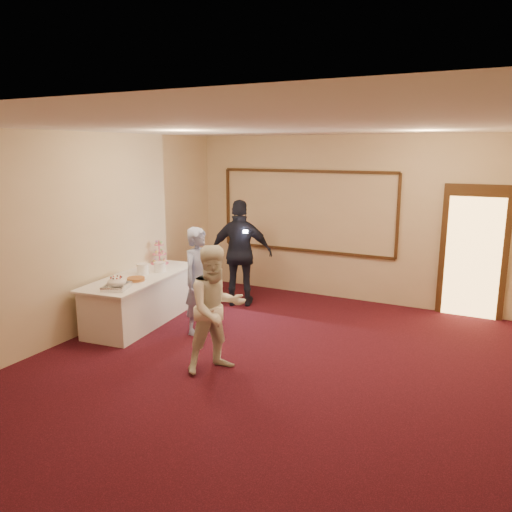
{
  "coord_description": "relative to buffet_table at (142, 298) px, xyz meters",
  "views": [
    {
      "loc": [
        2.58,
        -5.3,
        2.75
      ],
      "look_at": [
        -0.78,
        1.34,
        1.15
      ],
      "focal_mm": 35.0,
      "sensor_mm": 36.0,
      "label": 1
    }
  ],
  "objects": [
    {
      "name": "floor",
      "position": [
        2.56,
        -0.76,
        -0.39
      ],
      "size": [
        7.0,
        7.0,
        0.0
      ],
      "primitive_type": "plane",
      "color": "black",
      "rests_on": "ground"
    },
    {
      "name": "cupcake_stand",
      "position": [
        -0.26,
        0.82,
        0.55
      ],
      "size": [
        0.31,
        0.31,
        0.46
      ],
      "color": "#E25B86",
      "rests_on": "buffet_table"
    },
    {
      "name": "plate_stack_a",
      "position": [
        -0.03,
        0.09,
        0.47
      ],
      "size": [
        0.21,
        0.21,
        0.17
      ],
      "color": "white",
      "rests_on": "buffet_table"
    },
    {
      "name": "tart",
      "position": [
        0.18,
        -0.33,
        0.41
      ],
      "size": [
        0.31,
        0.31,
        0.06
      ],
      "color": "white",
      "rests_on": "buffet_table"
    },
    {
      "name": "camera_flash",
      "position": [
        1.21,
        1.29,
        0.99
      ],
      "size": [
        0.08,
        0.05,
        0.05
      ],
      "primitive_type": "cube",
      "rotation": [
        0.0,
        0.0,
        -0.22
      ],
      "color": "white",
      "rests_on": "guest"
    },
    {
      "name": "man",
      "position": [
        1.11,
        0.01,
        0.43
      ],
      "size": [
        0.51,
        0.66,
        1.63
      ],
      "primitive_type": "imported",
      "rotation": [
        0.0,
        0.0,
        1.35
      ],
      "color": "#91A4DF",
      "rests_on": "floor"
    },
    {
      "name": "doorway",
      "position": [
        4.71,
        2.69,
        0.69
      ],
      "size": [
        1.05,
        0.07,
        2.2
      ],
      "color": "#372110",
      "rests_on": "floor"
    },
    {
      "name": "woman",
      "position": [
        2.03,
        -1.01,
        0.42
      ],
      "size": [
        0.94,
        0.99,
        1.61
      ],
      "primitive_type": "imported",
      "rotation": [
        0.0,
        0.0,
        0.98
      ],
      "color": "white",
      "rests_on": "floor"
    },
    {
      "name": "pavlova_tray",
      "position": [
        0.19,
        -0.77,
        0.46
      ],
      "size": [
        0.45,
        0.5,
        0.17
      ],
      "color": "#B3B6BB",
      "rests_on": "buffet_table"
    },
    {
      "name": "buffet_table",
      "position": [
        0.0,
        0.0,
        0.0
      ],
      "size": [
        1.12,
        2.36,
        0.77
      ],
      "color": "white",
      "rests_on": "floor"
    },
    {
      "name": "wall_molding",
      "position": [
        1.76,
        2.71,
        1.21
      ],
      "size": [
        3.45,
        0.04,
        1.55
      ],
      "color": "#372110",
      "rests_on": "room_walls"
    },
    {
      "name": "guest",
      "position": [
        1.01,
        1.5,
        0.56
      ],
      "size": [
        1.2,
        0.82,
        1.89
      ],
      "primitive_type": "imported",
      "rotation": [
        0.0,
        0.0,
        3.5
      ],
      "color": "black",
      "rests_on": "floor"
    },
    {
      "name": "plate_stack_b",
      "position": [
        0.13,
        0.33,
        0.46
      ],
      "size": [
        0.19,
        0.19,
        0.16
      ],
      "color": "white",
      "rests_on": "buffet_table"
    },
    {
      "name": "room_walls",
      "position": [
        2.56,
        -0.76,
        1.64
      ],
      "size": [
        6.04,
        7.04,
        3.02
      ],
      "color": "beige",
      "rests_on": "floor"
    }
  ]
}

